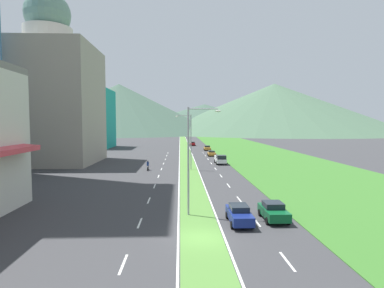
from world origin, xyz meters
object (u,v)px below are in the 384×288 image
at_px(street_lamp_near, 192,154).
at_px(street_lamp_mid, 189,138).
at_px(car_1, 239,214).
at_px(car_3, 193,144).
at_px(car_4, 212,153).
at_px(pickup_truck_0, 220,159).
at_px(car_0, 207,148).
at_px(car_2, 273,211).
at_px(motorcycle_rider, 148,166).

height_order(street_lamp_near, street_lamp_mid, street_lamp_mid).
xyz_separation_m(car_1, car_3, (-0.31, 93.12, -0.03)).
xyz_separation_m(car_4, pickup_truck_0, (0.26, -16.13, 0.26)).
bearing_deg(car_0, street_lamp_near, -6.14).
bearing_deg(car_2, car_0, 179.80).
xyz_separation_m(street_lamp_mid, car_2, (6.60, -30.46, -5.00)).
distance_m(street_lamp_near, car_4, 53.48).
distance_m(street_lamp_near, pickup_truck_0, 37.68).
distance_m(street_lamp_mid, motorcycle_rider, 9.15).
distance_m(car_0, car_1, 72.23).
bearing_deg(car_0, car_4, -1.05).
bearing_deg(car_3, pickup_truck_0, 3.96).
distance_m(car_4, pickup_truck_0, 16.13).
relative_size(car_3, car_4, 1.09).
distance_m(street_lamp_mid, car_1, 31.84).
height_order(car_1, car_3, car_1).
relative_size(car_0, car_2, 1.11).
bearing_deg(street_lamp_near, car_2, -13.03).
xyz_separation_m(car_0, car_2, (-0.25, -71.35, 0.02)).
relative_size(car_1, pickup_truck_0, 0.83).
bearing_deg(car_0, car_2, -0.20).
relative_size(car_4, motorcycle_rider, 2.04).
xyz_separation_m(street_lamp_mid, car_1, (3.37, -31.26, -5.00)).
bearing_deg(car_4, car_0, 178.95).
bearing_deg(car_2, pickup_truck_0, 179.70).
height_order(street_lamp_near, car_4, street_lamp_near).
xyz_separation_m(car_1, pickup_truck_0, (3.43, 39.10, 0.18)).
relative_size(street_lamp_near, car_1, 2.26).
xyz_separation_m(street_lamp_near, car_3, (3.69, 90.65, -5.00)).
bearing_deg(car_1, motorcycle_rider, -160.42).
height_order(car_2, motorcycle_rider, motorcycle_rider).
height_order(car_4, pickup_truck_0, pickup_truck_0).
bearing_deg(car_3, street_lamp_near, -2.33).
xyz_separation_m(street_lamp_near, car_4, (7.18, 52.75, -5.05)).
xyz_separation_m(street_lamp_near, car_0, (7.49, 69.67, -5.00)).
xyz_separation_m(car_2, car_3, (-3.54, 92.32, -0.03)).
distance_m(street_lamp_near, car_2, 8.94).
distance_m(car_0, motorcycle_rider, 43.73).
xyz_separation_m(street_lamp_near, pickup_truck_0, (7.43, 36.62, -4.79)).
xyz_separation_m(car_3, pickup_truck_0, (3.74, -54.03, 0.21)).
bearing_deg(street_lamp_near, car_1, -31.70).
distance_m(street_lamp_near, car_0, 70.25).
height_order(street_lamp_near, car_3, street_lamp_near).
relative_size(car_3, motorcycle_rider, 2.22).
height_order(car_2, car_4, car_2).
bearing_deg(car_0, motorcycle_rider, -19.32).
bearing_deg(street_lamp_mid, car_3, 87.17).
height_order(street_lamp_near, car_2, street_lamp_near).
distance_m(street_lamp_mid, car_0, 41.76).
bearing_deg(street_lamp_near, street_lamp_mid, 88.74).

